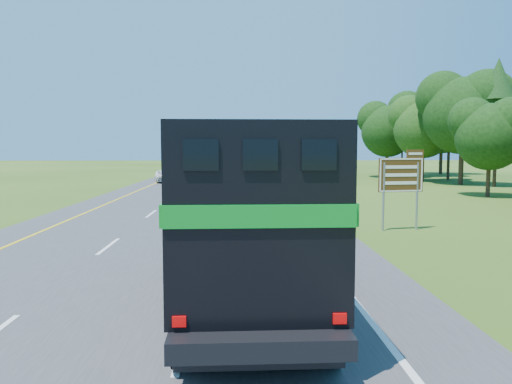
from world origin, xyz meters
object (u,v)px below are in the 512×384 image
white_suv (175,173)px  exit_sign (402,178)px  horse_truck (249,213)px  far_car (207,161)px

white_suv → exit_sign: exit_sign is taller
white_suv → exit_sign: (13.68, -32.10, 1.28)m
horse_truck → exit_sign: size_ratio=2.53×
horse_truck → far_car: bearing=92.8°
horse_truck → exit_sign: (6.87, 10.41, 0.15)m
far_car → exit_sign: (14.10, -98.07, 1.55)m
white_suv → horse_truck: bearing=-77.1°
horse_truck → exit_sign: horse_truck is taller
white_suv → far_car: 65.97m
horse_truck → far_car: (-7.23, 108.48, -1.40)m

